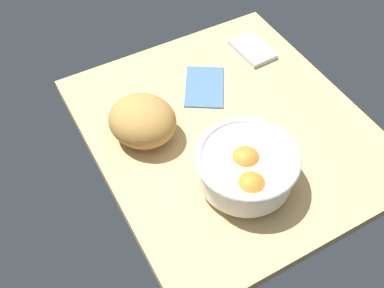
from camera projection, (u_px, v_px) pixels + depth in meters
The scene contains 5 objects.
ground_plane at pixel (228, 131), 110.81cm from camera, with size 70.91×63.22×3.00cm, color tan.
fruit_bowl at pixel (246, 167), 94.53cm from camera, with size 21.82×21.82×10.47cm.
bread_loaf at pixel (142, 121), 103.82cm from camera, with size 15.90×14.29×10.45cm, color #B68440.
napkin_folded at pixel (253, 50), 126.58cm from camera, with size 12.40×8.00×1.36cm, color silver.
napkin_spare at pixel (204, 86), 117.78cm from camera, with size 14.87×9.81×0.89cm, color #476C92.
Camera 1 is at (58.92, -42.64, 82.62)cm, focal length 42.74 mm.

